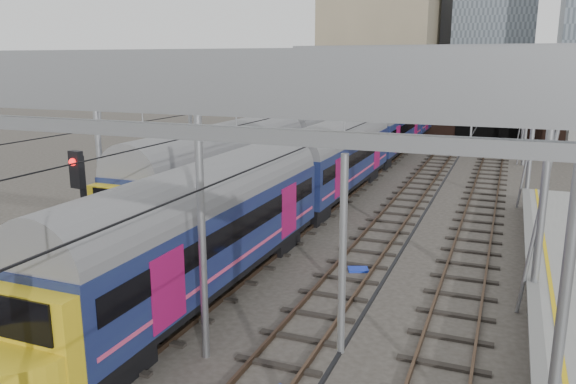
% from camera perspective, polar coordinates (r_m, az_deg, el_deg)
% --- Properties ---
extents(tracks, '(14.40, 80.00, 0.22)m').
position_cam_1_polar(tracks, '(27.05, 5.52, -3.53)').
color(tracks, '#4C3828').
rests_on(tracks, ground).
extents(overhead_line, '(16.80, 80.00, 8.00)m').
position_cam_1_polar(overhead_line, '(32.23, 9.08, 10.88)').
color(overhead_line, gray).
rests_on(overhead_line, ground).
extents(retaining_wall, '(28.00, 2.75, 9.00)m').
position_cam_1_polar(retaining_wall, '(62.21, 16.61, 9.46)').
color(retaining_wall, black).
rests_on(retaining_wall, ground).
extents(overbridge, '(28.00, 3.00, 9.25)m').
position_cam_1_polar(overbridge, '(56.38, 14.77, 12.24)').
color(overbridge, gray).
rests_on(overbridge, ground).
extents(train_main, '(2.65, 61.33, 4.61)m').
position_cam_1_polar(train_main, '(39.86, 8.29, 5.29)').
color(train_main, black).
rests_on(train_main, ground).
extents(train_second, '(2.80, 48.60, 4.82)m').
position_cam_1_polar(train_second, '(42.81, 3.69, 6.06)').
color(train_second, black).
rests_on(train_second, ground).
extents(signal_near_left, '(0.41, 0.49, 5.47)m').
position_cam_1_polar(signal_near_left, '(16.22, -19.95, -3.25)').
color(signal_near_left, black).
rests_on(signal_near_left, ground).
extents(equip_cover_b, '(0.89, 0.77, 0.09)m').
position_cam_1_polar(equip_cover_b, '(21.67, 7.14, -7.81)').
color(equip_cover_b, '#1934C2').
rests_on(equip_cover_b, ground).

